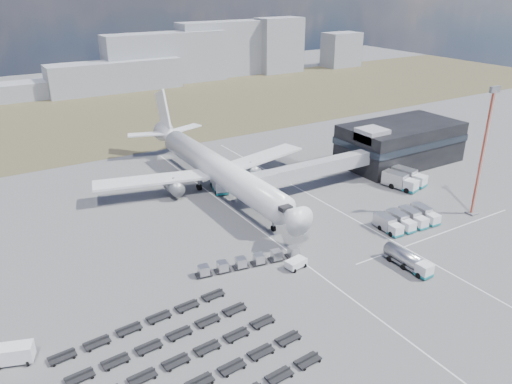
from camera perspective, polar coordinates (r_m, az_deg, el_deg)
ground at (r=86.34m, az=5.30°, el=-6.79°), size 420.00×420.00×0.00m
grass_strip at (r=180.57m, az=-16.13°, el=8.49°), size 420.00×90.00×0.01m
lane_markings at (r=93.85m, az=9.03°, el=-4.40°), size 47.12×110.00×0.01m
terminal at (r=130.76m, az=16.10°, el=5.47°), size 30.40×16.40×11.00m
jet_bridge at (r=107.67m, az=5.76°, el=2.42°), size 30.30×3.80×7.05m
airliner at (r=109.17m, az=-4.74°, el=2.89°), size 51.59×64.53×17.62m
skyline at (r=221.02m, az=-18.50°, el=13.42°), size 308.21×20.86×25.95m
fuel_tanker at (r=84.48m, az=16.96°, el=-7.42°), size 2.45×8.82×2.83m
pushback_tug at (r=81.35m, az=4.59°, el=-8.18°), size 3.65×2.44×1.51m
utility_van at (r=69.82m, az=-25.97°, el=-16.34°), size 5.03×3.52×2.43m
catering_truck at (r=109.75m, az=-4.24°, el=0.95°), size 4.49×7.30×3.12m
service_trucks_near at (r=98.16m, az=16.86°, el=-2.98°), size 11.76×6.99×2.53m
service_trucks_far at (r=116.58m, az=16.60°, el=1.44°), size 8.31×9.28×3.21m
uld_row at (r=81.43m, az=-0.70°, el=-7.88°), size 18.16×4.43×1.65m
baggage_dollies at (r=64.10m, az=-8.93°, el=-18.80°), size 31.25×22.09×0.78m
floodlight_mast at (r=103.78m, az=24.50°, el=4.07°), size 2.37×1.96×25.33m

